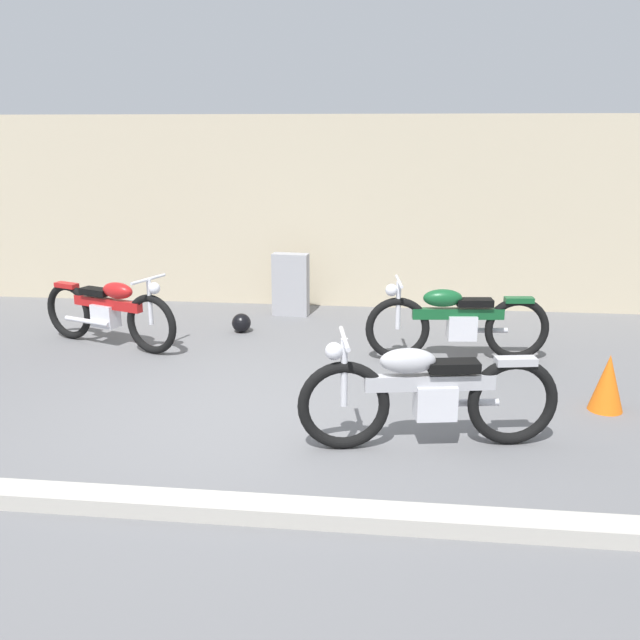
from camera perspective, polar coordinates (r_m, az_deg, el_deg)
The scene contains 9 objects.
ground_plane at distance 6.50m, azimuth -5.62°, elevation -7.97°, with size 40.00×40.00×0.00m, color slate.
building_wall at distance 10.40m, azimuth -0.70°, elevation 8.84°, with size 18.00×0.30×2.77m, color beige.
curb_strip at distance 5.03m, azimuth -9.72°, elevation -14.79°, with size 18.00×0.24×0.12m, color #B7B2A8.
stone_marker at distance 9.86m, azimuth -2.42°, elevation 2.91°, with size 0.50×0.20×0.88m, color #9E9EA3.
helmet at distance 9.14m, azimuth -6.45°, elevation -0.23°, with size 0.25×0.25×0.25m, color black.
traffic_cone at distance 7.08m, azimuth 22.48°, elevation -4.76°, with size 0.32×0.32×0.55m, color orange.
motorcycle_red at distance 8.80m, azimuth -16.87°, elevation 0.70°, with size 1.94×0.91×0.92m.
motorcycle_green at distance 8.06m, azimuth 11.06°, elevation -0.14°, with size 2.09×0.58×0.94m.
motorcycle_silver at distance 5.82m, azimuth 8.75°, elevation -5.97°, with size 2.16×0.69×0.97m.
Camera 1 is at (1.31, -5.83, 2.57)m, focal length 39.11 mm.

